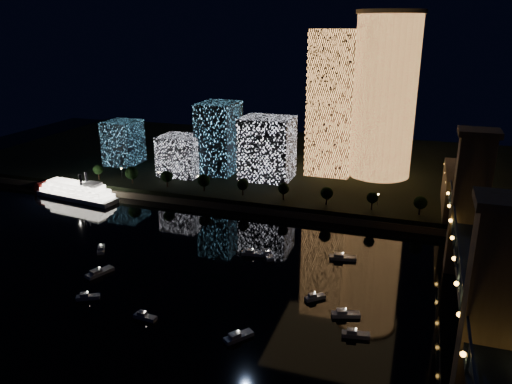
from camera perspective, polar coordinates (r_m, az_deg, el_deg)
ground at (r=154.22m, az=-2.22°, el=-13.45°), size 520.00×520.00×0.00m
far_bank at (r=296.72m, az=8.75°, el=2.85°), size 420.00×160.00×5.00m
seawall at (r=224.24m, az=5.19°, el=-2.48°), size 420.00×6.00×3.00m
tower_cylindrical at (r=268.91m, az=14.46°, el=10.58°), size 34.00×34.00×83.93m
tower_rectangular at (r=269.52m, az=8.74°, el=9.96°), size 23.53×23.53×74.86m
midrise_blocks at (r=270.34m, az=-4.99°, el=5.40°), size 109.42×33.80×37.81m
truss_bridge at (r=142.91m, az=23.93°, el=-10.44°), size 13.00×266.00×50.00m
riverboat at (r=262.58m, az=-20.14°, el=0.10°), size 48.52×15.91×14.36m
motorboats at (r=167.88m, az=-2.82°, el=-10.27°), size 106.76×64.57×2.78m
esplanade_trees at (r=236.65m, az=-2.76°, el=1.01°), size 165.47×6.69×8.84m
street_lamps at (r=241.94m, az=-1.93°, el=1.06°), size 132.70×0.70×5.65m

